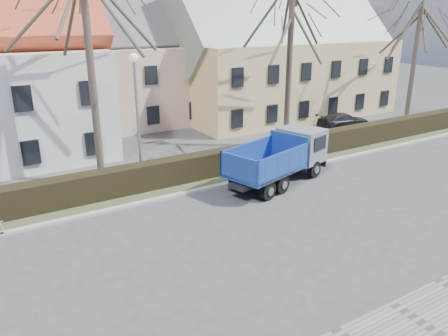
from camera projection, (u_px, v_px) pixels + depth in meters
ground at (220, 239)px, 16.54m from camera, size 120.00×120.00×0.00m
curb_far at (169, 197)px, 20.23m from camera, size 80.00×0.30×0.12m
grass_strip at (156, 186)px, 21.53m from camera, size 80.00×3.00×0.10m
hedge at (157, 176)px, 21.17m from camera, size 60.00×0.90×1.30m
building_pink at (131, 71)px, 33.30m from camera, size 10.80×8.80×8.00m
building_yellow at (280, 62)px, 36.68m from camera, size 18.80×10.80×8.50m
tree_1 at (89, 53)px, 20.32m from camera, size 9.20×9.20×12.65m
tree_2 at (289, 59)px, 26.47m from camera, size 8.00×8.00×11.00m
tree_3 at (415, 55)px, 32.44m from camera, size 7.60×7.60×10.45m
dump_truck at (275, 160)px, 21.48m from camera, size 6.72×4.02×2.53m
streetlight at (138, 121)px, 20.92m from camera, size 0.51×0.51×6.47m
parked_car_b at (344, 121)px, 32.29m from camera, size 4.32×2.21×1.20m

